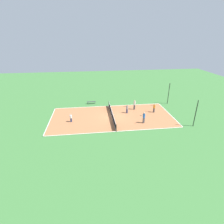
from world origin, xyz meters
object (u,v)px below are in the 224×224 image
object	(u,v)px
player_near_white	(71,117)
player_baseline_gray	(127,109)
player_near_blue	(144,117)
tennis_net	(112,114)
player_center_orange	(154,107)
bench	(91,102)
fence_post_back_right	(196,114)
tennis_ball_left_sideline	(137,111)
fence_post_back_left	(169,94)
player_far_white	(135,104)
tennis_ball_near_net	(100,131)

from	to	relation	value
player_near_white	player_baseline_gray	size ratio (longest dim) A/B	0.93
player_near_white	player_near_blue	bearing A→B (deg)	168.43
tennis_net	player_center_orange	xyz separation A→B (m)	(-0.92, 7.60, 0.39)
bench	fence_post_back_right	distance (m)	18.91
tennis_ball_left_sideline	fence_post_back_right	bearing A→B (deg)	47.36
bench	player_center_orange	distance (m)	12.29
player_baseline_gray	fence_post_back_left	size ratio (longest dim) A/B	0.36
tennis_net	player_far_white	bearing A→B (deg)	120.45
player_baseline_gray	fence_post_back_left	xyz separation A→B (m)	(-3.50, 8.99, 1.22)
tennis_net	fence_post_back_right	bearing A→B (deg)	68.14
player_near_white	player_far_white	bearing A→B (deg)	-164.32
player_near_blue	player_far_white	world-z (taller)	player_near_blue
player_center_orange	player_near_blue	bearing A→B (deg)	90.49
player_baseline_gray	tennis_ball_near_net	world-z (taller)	player_baseline_gray
player_center_orange	tennis_ball_left_sideline	size ratio (longest dim) A/B	23.74
fence_post_back_left	tennis_net	bearing A→B (deg)	-68.14
player_far_white	fence_post_back_left	distance (m)	7.66
tennis_ball_near_net	player_near_white	bearing A→B (deg)	-128.18
player_near_blue	player_center_orange	bearing A→B (deg)	-147.55
player_center_orange	player_far_white	xyz separation A→B (m)	(-1.71, -3.12, 0.11)
tennis_net	player_baseline_gray	size ratio (longest dim) A/B	6.51
player_near_blue	player_center_orange	world-z (taller)	player_near_blue
player_center_orange	player_far_white	world-z (taller)	player_far_white
tennis_ball_left_sideline	fence_post_back_right	world-z (taller)	fence_post_back_right
bench	player_near_white	size ratio (longest dim) A/B	1.27
bench	player_near_blue	distance (m)	12.27
bench	player_far_white	size ratio (longest dim) A/B	0.97
player_baseline_gray	tennis_ball_left_sideline	distance (m)	2.17
tennis_ball_near_net	tennis_ball_left_sideline	world-z (taller)	same
player_far_white	fence_post_back_right	world-z (taller)	fence_post_back_right
player_far_white	fence_post_back_left	xyz separation A→B (m)	(-2.09, 7.29, 1.03)
fence_post_back_right	tennis_net	bearing A→B (deg)	-111.86
bench	fence_post_back_left	xyz separation A→B (m)	(1.78, 15.12, 1.69)
player_near_blue	player_far_white	xyz separation A→B (m)	(-5.45, -0.12, -0.03)
player_near_white	player_center_orange	bearing A→B (deg)	-174.73
player_center_orange	tennis_ball_near_net	distance (m)	11.32
player_baseline_gray	tennis_ball_left_sideline	xyz separation A→B (m)	(-0.54, 1.94, -0.80)
player_near_blue	tennis_ball_near_net	world-z (taller)	player_near_blue
bench	fence_post_back_right	size ratio (longest dim) A/B	0.42
tennis_ball_left_sideline	bench	bearing A→B (deg)	-120.46
player_far_white	tennis_ball_near_net	xyz separation A→B (m)	(7.01, -6.84, -1.00)
player_far_white	fence_post_back_right	bearing A→B (deg)	-1.74
fence_post_back_right	player_center_orange	bearing A→B (deg)	-143.51
fence_post_back_left	player_baseline_gray	bearing A→B (deg)	-68.72
player_center_orange	fence_post_back_left	xyz separation A→B (m)	(-3.80, 4.18, 1.14)
fence_post_back_left	player_near_white	bearing A→B (deg)	-72.69
player_far_white	player_center_orange	bearing A→B (deg)	14.75
player_near_white	tennis_ball_left_sideline	xyz separation A→B (m)	(-2.78, 11.37, -0.73)
tennis_ball_near_net	fence_post_back_right	bearing A→B (deg)	88.60
player_near_blue	bench	bearing A→B (deg)	-68.42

